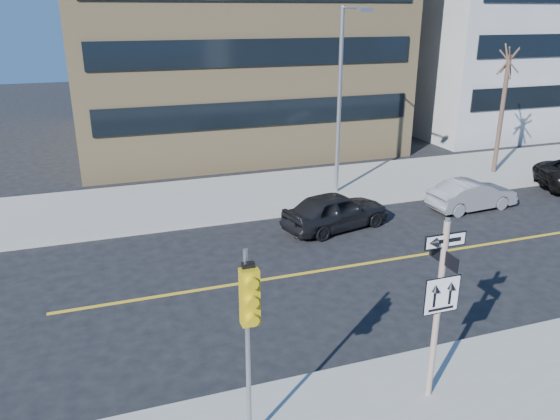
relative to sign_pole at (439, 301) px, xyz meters
name	(u,v)px	position (x,y,z in m)	size (l,w,h in m)	color
ground	(372,338)	(0.00, 2.51, -2.44)	(120.00, 120.00, 0.00)	black
far_sidewalk	(559,161)	(18.00, 14.51, -2.36)	(66.00, 6.00, 0.15)	gray
sign_pole	(439,301)	(0.00, 0.00, 0.00)	(0.92, 0.92, 4.06)	beige
traffic_signal	(249,312)	(-4.00, -0.15, 0.59)	(0.32, 0.45, 4.00)	gray
parked_car_a	(336,211)	(2.23, 9.72, -1.71)	(4.29, 1.72, 1.46)	black
parked_car_b	(472,195)	(8.58, 9.84, -1.80)	(3.86, 1.35, 1.27)	gray
streetlight_a	(342,90)	(4.00, 13.27, 2.32)	(0.55, 2.25, 8.00)	gray
street_tree_west	(508,64)	(13.00, 13.81, 3.09)	(1.80, 1.80, 6.35)	#3C2D23
building_grey_mid	(514,17)	(24.00, 26.51, 5.06)	(20.00, 16.00, 15.00)	#979A9C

